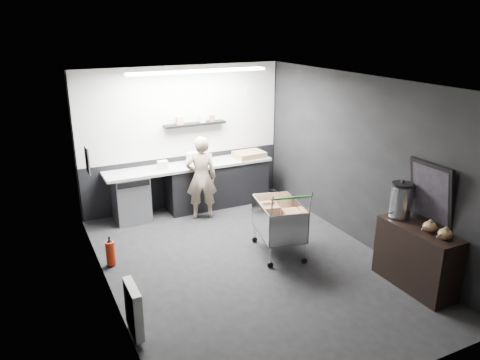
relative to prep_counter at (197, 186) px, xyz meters
name	(u,v)px	position (x,y,z in m)	size (l,w,h in m)	color
floor	(248,264)	(-0.14, -2.42, -0.46)	(5.50, 5.50, 0.00)	black
ceiling	(250,82)	(-0.14, -2.42, 2.24)	(5.50, 5.50, 0.00)	silver
wall_back	(183,138)	(-0.14, 0.33, 0.89)	(5.50, 5.50, 0.00)	black
wall_front	(388,267)	(-0.14, -5.17, 0.89)	(5.50, 5.50, 0.00)	black
wall_left	(105,202)	(-2.14, -2.42, 0.89)	(5.50, 5.50, 0.00)	black
wall_right	(361,161)	(1.86, -2.42, 0.89)	(5.50, 5.50, 0.00)	black
kitchen_wall_panel	(182,112)	(-0.14, 0.31, 1.39)	(3.95, 0.02, 1.70)	silver
dado_panel	(185,180)	(-0.14, 0.31, 0.04)	(3.95, 0.02, 1.00)	black
floating_shelf	(195,124)	(0.06, 0.20, 1.16)	(1.20, 0.22, 0.04)	black
wall_clock	(249,91)	(1.26, 0.30, 1.69)	(0.20, 0.20, 0.03)	silver
poster	(87,160)	(-2.12, -1.12, 1.09)	(0.02, 0.30, 0.40)	white
poster_red_band	(87,155)	(-2.11, -1.12, 1.16)	(0.01, 0.22, 0.10)	#B31E16
radiator	(133,309)	(-2.08, -3.32, -0.11)	(0.10, 0.50, 0.60)	silver
ceiling_strip	(198,71)	(-0.14, -0.57, 2.21)	(2.40, 0.20, 0.04)	white
prep_counter	(197,186)	(0.00, 0.00, 0.00)	(3.20, 0.61, 0.90)	black
person	(201,178)	(-0.09, -0.45, 0.31)	(0.56, 0.37, 1.54)	#C2B59A
shopping_cart	(279,221)	(0.46, -2.28, 0.08)	(0.82, 1.14, 1.13)	silver
sideboard	(416,248)	(1.64, -3.92, 0.10)	(0.50, 1.17, 1.75)	black
fire_extinguisher	(110,252)	(-1.99, -1.54, -0.24)	(0.14, 0.14, 0.45)	#AF250B
cardboard_box	(249,155)	(1.09, -0.05, 0.50)	(0.57, 0.43, 0.11)	#9C7453
pink_tub	(192,159)	(-0.09, 0.00, 0.56)	(0.23, 0.23, 0.23)	silver
white_container	(163,165)	(-0.68, -0.05, 0.52)	(0.18, 0.14, 0.16)	silver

